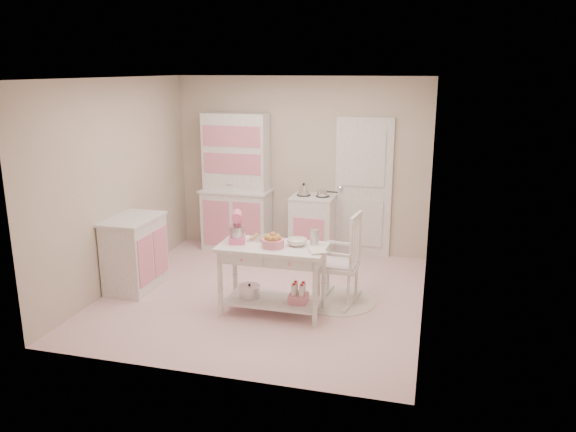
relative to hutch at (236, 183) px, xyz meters
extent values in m
plane|color=#D4858D|center=(0.94, -1.66, -1.04)|extent=(3.80, 3.80, 0.00)
cube|color=white|center=(0.94, -1.66, 1.56)|extent=(3.80, 3.80, 0.04)
cube|color=beige|center=(0.94, 0.24, 0.26)|extent=(3.80, 0.04, 2.60)
cube|color=beige|center=(0.94, -3.56, 0.26)|extent=(3.80, 0.04, 2.60)
cube|color=beige|center=(-0.96, -1.66, 0.26)|extent=(0.04, 3.80, 2.60)
cube|color=beige|center=(2.84, -1.66, 0.26)|extent=(0.04, 3.80, 2.60)
cube|color=white|center=(1.89, 0.21, -0.02)|extent=(0.82, 0.05, 2.04)
cube|color=white|center=(0.00, 0.00, 0.00)|extent=(1.06, 0.50, 2.08)
cube|color=white|center=(1.20, -0.05, -0.58)|extent=(0.62, 0.57, 0.92)
cube|color=white|center=(-0.69, -1.83, -0.58)|extent=(0.54, 0.84, 0.92)
cylinder|color=white|center=(1.85, -1.60, -1.03)|extent=(0.92, 0.92, 0.01)
cube|color=white|center=(1.85, -1.60, -0.49)|extent=(0.57, 0.78, 1.10)
cube|color=white|center=(1.19, -2.10, -0.64)|extent=(1.20, 0.60, 0.80)
cube|color=pink|center=(0.77, -2.08, -0.07)|extent=(0.27, 0.33, 0.34)
cube|color=silver|center=(1.04, -1.92, -0.23)|extent=(0.34, 0.24, 0.02)
cylinder|color=pink|center=(1.21, -2.15, -0.19)|extent=(0.25, 0.25, 0.09)
imported|color=white|center=(1.45, -2.02, -0.20)|extent=(0.23, 0.23, 0.07)
cylinder|color=silver|center=(1.63, -1.94, -0.16)|extent=(0.10, 0.10, 0.17)
imported|color=white|center=(1.64, -2.22, -0.23)|extent=(0.25, 0.28, 0.02)
camera|label=1|loc=(2.88, -7.79, 1.67)|focal=35.00mm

